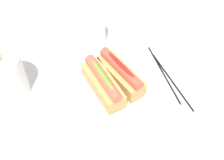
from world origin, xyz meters
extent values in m
plane|color=beige|center=(0.00, 0.00, 0.00)|extent=(2.40, 2.40, 0.00)
cylinder|color=white|center=(0.02, -0.02, 0.01)|extent=(0.27, 0.27, 0.03)
torus|color=white|center=(0.02, -0.02, 0.03)|extent=(0.27, 0.27, 0.01)
cube|color=tan|center=(0.02, -0.04, 0.05)|extent=(0.16, 0.10, 0.04)
cylinder|color=#B24C38|center=(0.02, -0.04, 0.08)|extent=(0.15, 0.07, 0.03)
ellipsoid|color=red|center=(0.02, -0.04, 0.09)|extent=(0.11, 0.05, 0.01)
cube|color=tan|center=(0.01, 0.01, 0.05)|extent=(0.16, 0.08, 0.04)
cylinder|color=#BC563D|center=(0.01, 0.01, 0.08)|extent=(0.15, 0.06, 0.03)
ellipsoid|color=olive|center=(0.01, 0.01, 0.09)|extent=(0.11, 0.04, 0.01)
cylinder|color=white|center=(0.23, -0.03, 0.04)|extent=(0.07, 0.07, 0.09)
cylinder|color=silver|center=(0.23, -0.03, 0.04)|extent=(0.06, 0.06, 0.07)
cylinder|color=white|center=(0.10, 0.25, 0.07)|extent=(0.11, 0.11, 0.13)
cylinder|color=black|center=(0.04, -0.18, 0.00)|extent=(0.22, 0.01, 0.01)
cylinder|color=black|center=(0.01, -0.19, 0.00)|extent=(0.22, 0.03, 0.01)
camera|label=1|loc=(-0.46, 0.13, 0.67)|focal=49.65mm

